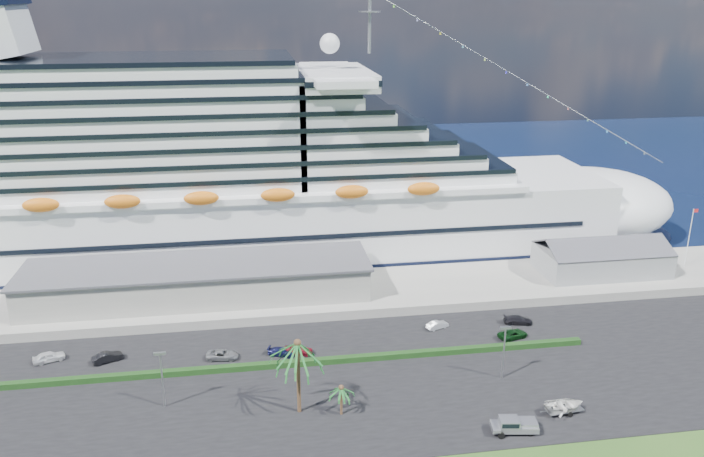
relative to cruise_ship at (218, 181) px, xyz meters
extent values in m
plane|color=#264E1A|center=(21.53, -64.00, -16.69)|extent=(420.00, 420.00, 0.00)
cube|color=black|center=(21.53, -53.00, -16.63)|extent=(140.00, 38.00, 0.12)
cube|color=gray|center=(21.53, -24.00, -15.79)|extent=(240.00, 20.00, 1.80)
cube|color=black|center=(21.53, 66.00, -16.68)|extent=(420.00, 160.00, 0.02)
cube|color=silver|center=(1.53, 0.00, -8.69)|extent=(160.00, 30.00, 16.00)
ellipsoid|color=silver|center=(81.53, 0.00, -8.69)|extent=(40.00, 30.00, 16.00)
cube|color=black|center=(1.53, 0.00, -15.49)|extent=(164.00, 30.60, 2.40)
cube|color=silver|center=(-10.47, 0.00, 12.91)|extent=(128.00, 26.00, 24.80)
cube|color=silver|center=(24.33, 0.00, 20.71)|extent=(14.00, 38.00, 3.20)
cylinder|color=gray|center=(31.53, 0.00, 31.31)|extent=(0.70, 0.70, 12.00)
ellipsoid|color=orange|center=(-2.47, -15.80, 1.11)|extent=(90.00, 2.40, 2.60)
ellipsoid|color=orange|center=(-2.47, 15.80, 1.11)|extent=(90.00, 2.40, 2.60)
cube|color=black|center=(1.53, 0.00, -7.89)|extent=(144.00, 30.40, 0.90)
cube|color=gray|center=(-3.47, -24.00, -11.89)|extent=(60.00, 14.00, 6.00)
cube|color=#4C4C54|center=(-3.47, -24.00, -8.79)|extent=(61.00, 15.00, 0.40)
cube|color=gray|center=(73.53, -24.00, -12.49)|extent=(24.00, 12.00, 4.80)
cube|color=#4C4C54|center=(73.53, -27.00, -8.89)|extent=(24.00, 6.31, 2.74)
cube|color=#4C4C54|center=(73.53, -21.00, -8.89)|extent=(24.00, 6.31, 2.74)
cylinder|color=silver|center=(91.53, -24.00, -8.89)|extent=(0.16, 0.16, 12.00)
cube|color=red|center=(92.03, -24.00, -3.29)|extent=(1.00, 0.04, 0.70)
cube|color=black|center=(13.53, -48.00, -16.12)|extent=(88.00, 1.10, 0.90)
cylinder|color=gray|center=(-6.47, -56.00, -12.57)|extent=(0.24, 0.24, 8.00)
cube|color=gray|center=(-6.47, -56.00, -8.47)|extent=(1.60, 0.35, 0.35)
cylinder|color=gray|center=(41.53, -56.00, -12.57)|extent=(0.24, 0.24, 8.00)
cube|color=gray|center=(41.53, -56.00, -8.47)|extent=(1.60, 0.35, 0.35)
cylinder|color=#47301E|center=(11.53, -60.00, -11.44)|extent=(0.54, 0.54, 10.50)
sphere|color=#47301E|center=(11.53, -60.00, -6.19)|extent=(0.98, 0.98, 0.98)
cylinder|color=#47301E|center=(17.03, -61.50, -14.59)|extent=(0.35, 0.35, 4.20)
sphere|color=#47301E|center=(17.03, -61.50, -12.49)|extent=(0.73, 0.73, 0.73)
imported|color=silver|center=(-25.17, -40.91, -15.79)|extent=(4.98, 3.38, 1.58)
imported|color=black|center=(-16.30, -42.32, -15.82)|extent=(4.85, 3.34, 1.51)
imported|color=gray|center=(0.98, -44.18, -15.90)|extent=(5.14, 2.87, 1.36)
imported|color=#121540|center=(9.99, -44.48, -15.96)|extent=(4.56, 3.04, 1.23)
imported|color=maroon|center=(12.65, -44.49, -15.82)|extent=(4.78, 2.96, 1.52)
imported|color=silver|center=(36.40, -39.42, -15.92)|extent=(4.19, 2.75, 1.30)
imported|color=black|center=(47.66, -44.57, -15.88)|extent=(5.46, 3.62, 1.39)
imported|color=black|center=(50.43, -39.79, -15.87)|extent=(5.20, 3.02, 1.42)
cylinder|color=black|center=(36.26, -69.92, -16.14)|extent=(0.91, 0.43, 0.87)
cylinder|color=black|center=(36.26, -67.84, -16.14)|extent=(0.91, 0.43, 0.87)
cylinder|color=black|center=(40.09, -69.92, -16.14)|extent=(0.91, 0.43, 0.87)
cylinder|color=black|center=(40.09, -67.84, -16.14)|extent=(0.91, 0.43, 0.87)
cube|color=#9EA0A5|center=(38.34, -68.88, -15.75)|extent=(6.17, 3.06, 0.77)
cube|color=#9EA0A5|center=(39.92, -68.88, -15.32)|extent=(2.92, 2.50, 0.60)
cube|color=#9EA0A5|center=(37.57, -68.88, -14.99)|extent=(2.69, 2.42, 1.04)
cube|color=black|center=(37.57, -68.88, -14.88)|extent=(2.48, 2.44, 0.60)
cube|color=#9EA0A5|center=(35.82, -68.88, -15.54)|extent=(1.29, 2.20, 0.38)
cube|color=gray|center=(46.56, -65.85, -15.98)|extent=(5.16, 2.36, 0.13)
cylinder|color=gray|center=(44.28, -65.85, -15.98)|extent=(2.39, 0.34, 0.09)
cylinder|color=black|center=(46.99, -66.83, -16.23)|extent=(0.72, 0.31, 0.70)
cylinder|color=black|center=(46.99, -64.88, -16.23)|extent=(0.72, 0.31, 0.70)
imported|color=silver|center=(46.56, -65.85, -15.34)|extent=(5.89, 4.49, 1.14)
camera|label=1|loc=(6.40, -139.41, 36.64)|focal=35.00mm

